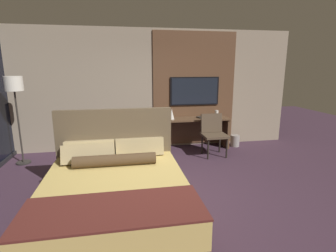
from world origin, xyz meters
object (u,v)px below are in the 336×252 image
(floor_lamp, at_px, (14,91))
(vase_short, at_px, (217,113))
(book, at_px, (202,117))
(tv, at_px, (195,91))
(desk_chair, at_px, (213,131))
(desk, at_px, (196,128))
(vase_tall, at_px, (172,114))
(bed, at_px, (115,192))
(waste_bin, at_px, (235,141))

(floor_lamp, xyz_separation_m, vase_short, (4.32, 0.46, -0.66))
(vase_short, height_order, book, vase_short)
(tv, xyz_separation_m, desk_chair, (0.22, -0.77, -0.81))
(desk, height_order, vase_tall, vase_tall)
(desk, relative_size, desk_chair, 1.66)
(desk_chair, xyz_separation_m, vase_tall, (-0.84, 0.50, 0.31))
(bed, relative_size, floor_lamp, 1.25)
(floor_lamp, xyz_separation_m, waste_bin, (4.77, 0.33, -1.34))
(bed, xyz_separation_m, waste_bin, (2.88, 2.62, -0.19))
(desk, bearing_deg, floor_lamp, -173.90)
(bed, bearing_deg, desk, 54.78)
(desk_chair, bearing_deg, vase_short, 63.35)
(tv, height_order, floor_lamp, floor_lamp)
(desk, xyz_separation_m, tv, (-0.00, 0.21, 0.87))
(vase_short, bearing_deg, vase_tall, -174.16)
(bed, relative_size, vase_short, 14.00)
(bed, relative_size, desk, 1.45)
(bed, distance_m, floor_lamp, 3.18)
(bed, bearing_deg, vase_short, 48.58)
(book, bearing_deg, desk_chair, -80.18)
(vase_short, bearing_deg, desk, -173.59)
(desk, height_order, floor_lamp, floor_lamp)
(vase_short, distance_m, waste_bin, 0.83)
(desk_chair, bearing_deg, desk, 111.01)
(book, bearing_deg, desk, 175.28)
(tv, bearing_deg, vase_short, -16.04)
(vase_tall, bearing_deg, waste_bin, -0.60)
(vase_tall, bearing_deg, book, 3.64)
(tv, height_order, vase_tall, tv)
(vase_short, bearing_deg, floor_lamp, -173.86)
(desk, xyz_separation_m, waste_bin, (0.99, -0.07, -0.35))
(floor_lamp, distance_m, book, 4.00)
(floor_lamp, distance_m, waste_bin, 4.97)
(bed, height_order, vase_short, bed)
(bed, height_order, desk, bed)
(floor_lamp, relative_size, waste_bin, 6.29)
(waste_bin, bearing_deg, vase_tall, 179.40)
(desk, height_order, waste_bin, desk)
(bed, distance_m, waste_bin, 3.90)
(bed, xyz_separation_m, desk_chair, (2.12, 2.13, 0.22))
(vase_tall, distance_m, book, 0.75)
(bed, height_order, desk_chair, bed)
(desk_chair, bearing_deg, bed, -135.52)
(vase_short, xyz_separation_m, book, (-0.40, -0.07, -0.06))
(desk_chair, bearing_deg, book, 99.21)
(desk, distance_m, book, 0.29)
(bed, distance_m, desk, 3.30)
(tv, relative_size, desk_chair, 1.32)
(floor_lamp, relative_size, vase_tall, 7.26)
(floor_lamp, height_order, book, floor_lamp)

